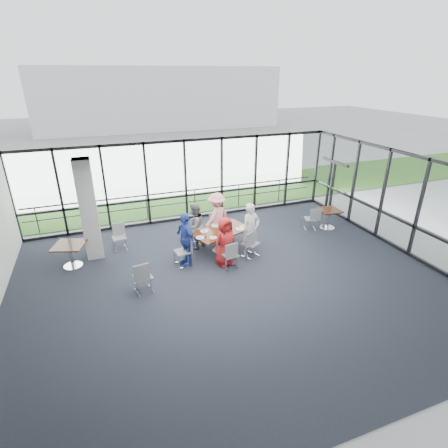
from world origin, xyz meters
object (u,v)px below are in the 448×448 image
object	(u,v)px
chair_main_fr	(215,226)
chair_spare_lb	(119,238)
chair_main_nl	(230,255)
diner_near_right	(251,230)
chair_main_fl	(194,233)
diner_far_right	(217,217)
diner_end	(186,239)
chair_spare_r	(311,219)
main_table	(221,234)
structural_column	(89,210)
diner_near_left	(225,242)
side_table_left	(70,248)
side_table_right	(329,213)
chair_spare_la	(143,277)
chair_main_nr	(251,244)
chair_main_end	(183,252)
diner_far_left	(195,226)

from	to	relation	value
chair_main_fr	chair_spare_lb	xyz separation A→B (m)	(-3.32, 0.17, 0.00)
chair_main_nl	chair_spare_lb	size ratio (longest dim) A/B	1.01
diner_near_right	chair_main_fl	bearing A→B (deg)	128.43
diner_far_right	diner_end	world-z (taller)	diner_far_right
chair_spare_lb	chair_spare_r	xyz separation A→B (m)	(6.90, -0.81, -0.01)
main_table	chair_spare_r	world-z (taller)	chair_spare_r
main_table	diner_far_right	size ratio (longest dim) A/B	1.23
structural_column	diner_near_left	world-z (taller)	structural_column
side_table_left	diner_near_right	xyz separation A→B (m)	(5.43, -1.21, 0.25)
side_table_left	side_table_right	distance (m)	9.08
chair_spare_r	chair_main_fl	bearing A→B (deg)	-159.81
diner_near_left	chair_spare_la	bearing A→B (deg)	177.86
chair_main_fl	diner_near_left	bearing A→B (deg)	77.60
diner_near_left	chair_spare_r	bearing A→B (deg)	3.92
diner_near_right	chair_spare_la	xyz separation A→B (m)	(-3.58, -0.91, -0.42)
chair_main_fl	chair_main_fr	bearing A→B (deg)	172.86
structural_column	diner_far_right	world-z (taller)	structural_column
diner_end	chair_main_nr	size ratio (longest dim) A/B	1.88
side_table_left	chair_spare_r	world-z (taller)	chair_spare_r
diner_near_left	chair_spare_r	world-z (taller)	diner_near_left
main_table	side_table_right	world-z (taller)	same
diner_far_right	diner_near_left	bearing A→B (deg)	50.11
structural_column	chair_main_fl	distance (m)	3.42
diner_far_right	chair_spare_lb	world-z (taller)	diner_far_right
structural_column	diner_near_right	size ratio (longest dim) A/B	1.81
chair_main_end	chair_spare_lb	xyz separation A→B (m)	(-1.73, 1.73, -0.03)
diner_near_left	diner_near_right	size ratio (longest dim) A/B	0.89
chair_main_nr	chair_spare_r	distance (m)	3.21
side_table_left	diner_far_right	size ratio (longest dim) A/B	0.63
chair_spare_lb	chair_main_fr	bearing A→B (deg)	171.08
diner_near_left	diner_far_left	distance (m)	1.52
chair_main_nl	diner_end	bearing A→B (deg)	142.13
side_table_right	structural_column	bearing A→B (deg)	174.76
structural_column	chair_spare_lb	bearing A→B (deg)	12.57
main_table	chair_main_fr	size ratio (longest dim) A/B	2.51
diner_end	chair_main_nl	size ratio (longest dim) A/B	1.96
side_table_left	diner_near_left	bearing A→B (deg)	-19.09
diner_far_right	chair_spare_la	size ratio (longest dim) A/B	1.88
diner_far_left	chair_main_fl	size ratio (longest dim) A/B	1.71
side_table_left	chair_spare_la	world-z (taller)	chair_spare_la
side_table_left	diner_far_right	bearing A→B (deg)	2.49
chair_main_end	chair_spare_lb	size ratio (longest dim) A/B	1.07
chair_spare_la	diner_far_left	bearing A→B (deg)	34.45
chair_main_fl	chair_main_nr	bearing A→B (deg)	106.01
chair_spare_la	chair_spare_lb	bearing A→B (deg)	87.55
diner_near_right	diner_end	xyz separation A→B (m)	(-2.11, 0.13, -0.02)
chair_main_fr	chair_spare_la	distance (m)	3.92
diner_far_left	chair_main_nl	size ratio (longest dim) A/B	1.83
chair_spare_r	chair_main_fr	bearing A→B (deg)	-167.16
diner_end	chair_spare_r	bearing A→B (deg)	86.12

